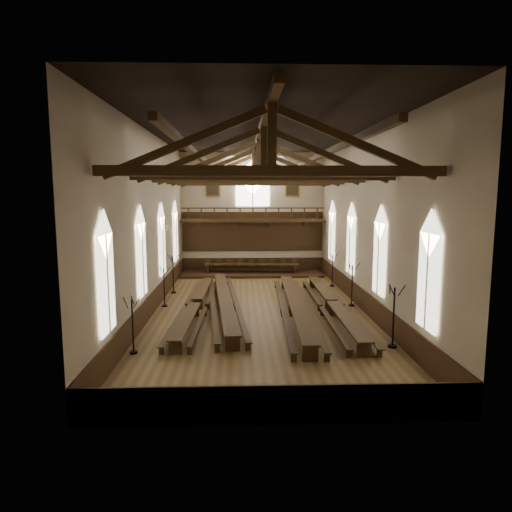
% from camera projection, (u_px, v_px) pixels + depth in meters
% --- Properties ---
extents(ground, '(26.00, 26.00, 0.00)m').
position_uv_depth(ground, '(259.00, 311.00, 26.07)').
color(ground, brown).
rests_on(ground, ground).
extents(room_walls, '(26.00, 26.00, 26.00)m').
position_uv_depth(room_walls, '(259.00, 197.00, 25.19)').
color(room_walls, '#BBAC8D').
rests_on(room_walls, ground).
extents(wainscot_band, '(12.00, 26.00, 1.20)m').
position_uv_depth(wainscot_band, '(259.00, 300.00, 25.99)').
color(wainscot_band, '#372110').
rests_on(wainscot_band, ground).
extents(side_windows, '(11.85, 19.80, 4.50)m').
position_uv_depth(side_windows, '(259.00, 246.00, 25.56)').
color(side_windows, white).
rests_on(side_windows, room_walls).
extents(end_window, '(2.80, 0.12, 3.80)m').
position_uv_depth(end_window, '(253.00, 186.00, 37.85)').
color(end_window, white).
rests_on(end_window, room_walls).
extents(minstrels_gallery, '(11.80, 1.24, 3.70)m').
position_uv_depth(minstrels_gallery, '(253.00, 226.00, 38.07)').
color(minstrels_gallery, '#392512').
rests_on(minstrels_gallery, room_walls).
extents(portraits, '(7.75, 0.09, 1.45)m').
position_uv_depth(portraits, '(253.00, 188.00, 37.86)').
color(portraits, brown).
rests_on(portraits, room_walls).
extents(roof_trusses, '(11.70, 25.70, 2.80)m').
position_uv_depth(roof_trusses, '(259.00, 165.00, 24.94)').
color(roof_trusses, '#392512').
rests_on(roof_trusses, room_walls).
extents(refectory_row_a, '(1.63, 13.99, 0.70)m').
position_uv_depth(refectory_row_a, '(196.00, 304.00, 25.51)').
color(refectory_row_a, '#392512').
rests_on(refectory_row_a, ground).
extents(refectory_row_b, '(2.22, 14.92, 0.79)m').
position_uv_depth(refectory_row_b, '(224.00, 300.00, 26.20)').
color(refectory_row_b, '#392512').
rests_on(refectory_row_b, ground).
extents(refectory_row_c, '(1.85, 14.87, 0.79)m').
position_uv_depth(refectory_row_c, '(295.00, 305.00, 25.08)').
color(refectory_row_c, '#392512').
rests_on(refectory_row_c, ground).
extents(refectory_row_d, '(1.62, 14.47, 0.76)m').
position_uv_depth(refectory_row_d, '(332.00, 304.00, 25.38)').
color(refectory_row_d, '#392512').
rests_on(refectory_row_d, ground).
extents(dais, '(11.40, 3.17, 0.21)m').
position_uv_depth(dais, '(252.00, 274.00, 37.34)').
color(dais, '#372110').
rests_on(dais, ground).
extents(high_table, '(7.73, 1.35, 0.72)m').
position_uv_depth(high_table, '(252.00, 265.00, 37.24)').
color(high_table, '#392512').
rests_on(high_table, dais).
extents(high_chairs, '(7.71, 0.52, 1.05)m').
position_uv_depth(high_chairs, '(252.00, 264.00, 38.00)').
color(high_chairs, '#392512').
rests_on(high_chairs, dais).
extents(candelabrum_left_near, '(0.74, 0.69, 2.45)m').
position_uv_depth(candelabrum_left_near, '(133.00, 336.00, 19.01)').
color(candelabrum_left_near, black).
rests_on(candelabrum_left_near, ground).
extents(candelabrum_left_mid, '(0.66, 0.75, 2.43)m').
position_uv_depth(candelabrum_left_mid, '(164.00, 294.00, 26.88)').
color(candelabrum_left_mid, black).
rests_on(candelabrum_left_mid, ground).
extents(candelabrum_left_far, '(0.80, 0.75, 2.64)m').
position_uv_depth(candelabrum_left_far, '(173.00, 281.00, 30.50)').
color(candelabrum_left_far, black).
rests_on(candelabrum_left_far, ground).
extents(candelabrum_right_near, '(0.79, 0.86, 2.81)m').
position_uv_depth(candelabrum_right_near, '(393.00, 328.00, 19.74)').
color(candelabrum_right_near, black).
rests_on(candelabrum_right_near, ground).
extents(candelabrum_right_mid, '(0.73, 0.81, 2.64)m').
position_uv_depth(candelabrum_right_mid, '(352.00, 293.00, 27.01)').
color(candelabrum_right_mid, black).
rests_on(candelabrum_right_mid, ground).
extents(candelabrum_right_far, '(0.66, 0.76, 2.46)m').
position_uv_depth(candelabrum_right_far, '(332.00, 276.00, 32.75)').
color(candelabrum_right_far, black).
rests_on(candelabrum_right_far, ground).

